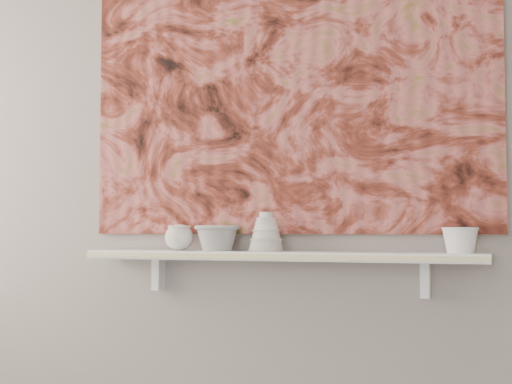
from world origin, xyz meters
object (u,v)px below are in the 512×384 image
at_px(shelf, 278,256).
at_px(bowl_white, 460,240).
at_px(bowl_grey, 217,237).
at_px(painting, 284,81).
at_px(bell_vessel, 266,232).
at_px(cup_cream, 179,237).

height_order(shelf, bowl_white, bowl_white).
relative_size(bowl_grey, bowl_white, 1.41).
distance_m(painting, bowl_grey, 0.61).
distance_m(shelf, bell_vessel, 0.09).
height_order(painting, bowl_grey, painting).
relative_size(bell_vessel, bowl_white, 1.18).
bearing_deg(shelf, bowl_white, 0.00).
bearing_deg(cup_cream, bowl_grey, 0.00).
bearing_deg(cup_cream, bell_vessel, 0.00).
xyz_separation_m(painting, bowl_white, (0.61, -0.08, -0.57)).
relative_size(painting, bowl_grey, 9.15).
distance_m(shelf, bowl_white, 0.61).
distance_m(shelf, painting, 0.63).
distance_m(bowl_grey, bowl_white, 0.83).
xyz_separation_m(cup_cream, bell_vessel, (0.33, 0.00, 0.02)).
height_order(cup_cream, bowl_white, cup_cream).
height_order(shelf, bowl_grey, bowl_grey).
distance_m(cup_cream, bowl_white, 0.98).
bearing_deg(bell_vessel, cup_cream, 180.00).
xyz_separation_m(painting, cup_cream, (-0.38, -0.08, -0.56)).
distance_m(shelf, cup_cream, 0.38).
bearing_deg(bell_vessel, bowl_white, 0.00).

